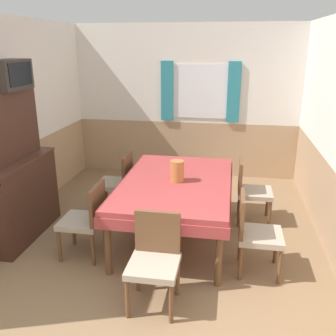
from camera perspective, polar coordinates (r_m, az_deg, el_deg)
The scene contains 12 objects.
wall_back at distance 6.59m, azimuth 2.83°, elevation 10.04°, with size 4.26×0.10×2.60m.
wall_left at distance 5.19m, azimuth -22.60°, elevation 6.30°, with size 0.05×4.71×2.60m.
wall_right at distance 4.55m, azimuth 24.28°, elevation 4.54°, with size 0.05×4.71×2.60m.
dining_table at distance 4.44m, azimuth 1.22°, elevation -3.12°, with size 1.30×2.01×0.73m.
chair_right_far at distance 5.02m, azimuth 12.41°, elevation -3.10°, with size 0.44×0.44×0.84m.
chair_left_far at distance 5.24m, azimuth -7.56°, elevation -1.92°, with size 0.44×0.44×0.84m.
chair_head_near at distance 3.42m, azimuth -2.03°, elevation -13.45°, with size 0.44×0.44×0.84m.
chair_right_near at distance 3.95m, azimuth 13.01°, elevation -9.32°, with size 0.44×0.44×0.84m.
chair_left_near at distance 4.21m, azimuth -12.29°, elevation -7.41°, with size 0.44×0.44×0.84m.
sideboard at distance 4.79m, azimuth -22.39°, elevation -1.51°, with size 0.46×1.21×1.77m.
tv at distance 4.63m, azimuth -23.06°, elevation 12.96°, with size 0.29×0.55×0.33m.
vase at distance 4.35m, azimuth 1.40°, elevation -0.47°, with size 0.16×0.16×0.25m.
Camera 1 is at (0.80, -2.14, 2.27)m, focal length 40.00 mm.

